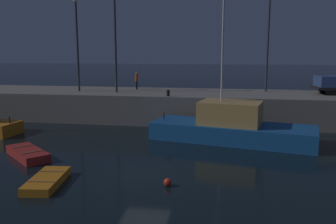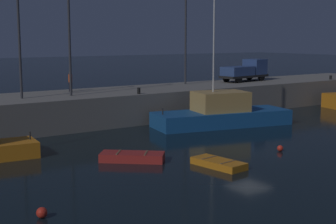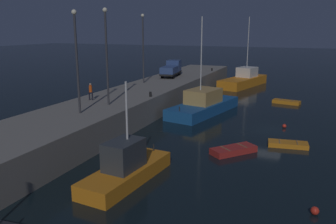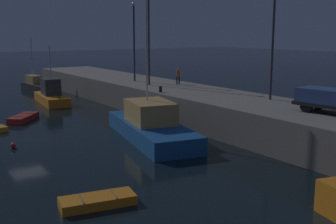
{
  "view_description": "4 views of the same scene",
  "coord_description": "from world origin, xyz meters",
  "px_view_note": "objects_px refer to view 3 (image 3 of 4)",
  "views": [
    {
      "loc": [
        4.17,
        -17.51,
        6.49
      ],
      "look_at": [
        -0.79,
        12.51,
        1.25
      ],
      "focal_mm": 38.03,
      "sensor_mm": 36.0,
      "label": 1
    },
    {
      "loc": [
        -22.69,
        -23.32,
        7.36
      ],
      "look_at": [
        0.72,
        10.46,
        1.21
      ],
      "focal_mm": 53.33,
      "sensor_mm": 36.0,
      "label": 2
    },
    {
      "loc": [
        -34.76,
        -3.35,
        9.89
      ],
      "look_at": [
        -1.88,
        10.11,
        1.37
      ],
      "focal_mm": 37.48,
      "sensor_mm": 36.0,
      "label": 3
    },
    {
      "loc": [
        31.0,
        -8.23,
        7.97
      ],
      "look_at": [
        1.31,
        12.03,
        1.15
      ],
      "focal_mm": 44.31,
      "sensor_mm": 36.0,
      "label": 4
    }
  ],
  "objects_px": {
    "mooring_buoy_mid": "(284,126)",
    "bollard_west": "(212,69)",
    "rowboat_white_mid": "(286,102)",
    "fishing_boat_blue": "(126,168)",
    "fishing_trawler_red": "(204,104)",
    "dockworker": "(91,91)",
    "fishing_boat_orange": "(244,80)",
    "dinghy_red_small": "(233,150)",
    "bollard_central": "(150,94)",
    "dinghy_orange_near": "(288,144)",
    "lamp_post_central": "(143,44)",
    "mooring_buoy_near": "(315,211)",
    "lamp_post_west": "(77,55)",
    "utility_truck": "(171,69)",
    "lamp_post_east": "(106,50)"
  },
  "relations": [
    {
      "from": "dinghy_red_small",
      "to": "mooring_buoy_mid",
      "type": "distance_m",
      "value": 9.84
    },
    {
      "from": "lamp_post_west",
      "to": "lamp_post_east",
      "type": "height_order",
      "value": "lamp_post_east"
    },
    {
      "from": "mooring_buoy_near",
      "to": "fishing_boat_orange",
      "type": "bearing_deg",
      "value": 15.35
    },
    {
      "from": "fishing_boat_blue",
      "to": "rowboat_white_mid",
      "type": "xyz_separation_m",
      "value": [
        29.86,
        -8.0,
        -0.74
      ]
    },
    {
      "from": "fishing_boat_orange",
      "to": "fishing_trawler_red",
      "type": "bearing_deg",
      "value": 178.11
    },
    {
      "from": "lamp_post_east",
      "to": "utility_truck",
      "type": "bearing_deg",
      "value": 5.14
    },
    {
      "from": "fishing_trawler_red",
      "to": "fishing_boat_blue",
      "type": "height_order",
      "value": "fishing_trawler_red"
    },
    {
      "from": "rowboat_white_mid",
      "to": "utility_truck",
      "type": "distance_m",
      "value": 17.62
    },
    {
      "from": "lamp_post_west",
      "to": "utility_truck",
      "type": "xyz_separation_m",
      "value": [
        25.3,
        1.43,
        -3.9
      ]
    },
    {
      "from": "bollard_west",
      "to": "bollard_central",
      "type": "xyz_separation_m",
      "value": [
        -25.67,
        -0.13,
        0.04
      ]
    },
    {
      "from": "fishing_trawler_red",
      "to": "lamp_post_central",
      "type": "height_order",
      "value": "lamp_post_central"
    },
    {
      "from": "dinghy_orange_near",
      "to": "lamp_post_central",
      "type": "relative_size",
      "value": 0.38
    },
    {
      "from": "fishing_boat_orange",
      "to": "lamp_post_central",
      "type": "distance_m",
      "value": 22.47
    },
    {
      "from": "fishing_boat_orange",
      "to": "dinghy_orange_near",
      "type": "height_order",
      "value": "fishing_boat_orange"
    },
    {
      "from": "lamp_post_east",
      "to": "utility_truck",
      "type": "relative_size",
      "value": 1.45
    },
    {
      "from": "bollard_west",
      "to": "dockworker",
      "type": "bearing_deg",
      "value": 170.88
    },
    {
      "from": "fishing_boat_blue",
      "to": "fishing_boat_orange",
      "type": "relative_size",
      "value": 0.62
    },
    {
      "from": "dinghy_orange_near",
      "to": "dockworker",
      "type": "height_order",
      "value": "dockworker"
    },
    {
      "from": "lamp_post_east",
      "to": "bollard_central",
      "type": "height_order",
      "value": "lamp_post_east"
    },
    {
      "from": "fishing_boat_blue",
      "to": "utility_truck",
      "type": "distance_m",
      "value": 32.63
    },
    {
      "from": "lamp_post_west",
      "to": "bollard_central",
      "type": "distance_m",
      "value": 10.69
    },
    {
      "from": "fishing_trawler_red",
      "to": "bollard_west",
      "type": "height_order",
      "value": "fishing_trawler_red"
    },
    {
      "from": "dinghy_orange_near",
      "to": "dockworker",
      "type": "distance_m",
      "value": 19.89
    },
    {
      "from": "lamp_post_west",
      "to": "dockworker",
      "type": "height_order",
      "value": "lamp_post_west"
    },
    {
      "from": "dockworker",
      "to": "dinghy_orange_near",
      "type": "bearing_deg",
      "value": -88.77
    },
    {
      "from": "dinghy_orange_near",
      "to": "rowboat_white_mid",
      "type": "distance_m",
      "value": 18.45
    },
    {
      "from": "fishing_boat_orange",
      "to": "mooring_buoy_mid",
      "type": "relative_size",
      "value": 32.16
    },
    {
      "from": "fishing_trawler_red",
      "to": "mooring_buoy_mid",
      "type": "bearing_deg",
      "value": -108.21
    },
    {
      "from": "dinghy_orange_near",
      "to": "bollard_west",
      "type": "relative_size",
      "value": 7.36
    },
    {
      "from": "bollard_central",
      "to": "fishing_boat_orange",
      "type": "bearing_deg",
      "value": -10.64
    },
    {
      "from": "dinghy_orange_near",
      "to": "lamp_post_east",
      "type": "relative_size",
      "value": 0.37
    },
    {
      "from": "fishing_boat_orange",
      "to": "dinghy_orange_near",
      "type": "xyz_separation_m",
      "value": [
        -31.13,
        -9.52,
        -0.87
      ]
    },
    {
      "from": "fishing_trawler_red",
      "to": "dockworker",
      "type": "relative_size",
      "value": 6.89
    },
    {
      "from": "bollard_central",
      "to": "mooring_buoy_near",
      "type": "bearing_deg",
      "value": -131.65
    },
    {
      "from": "rowboat_white_mid",
      "to": "dinghy_orange_near",
      "type": "bearing_deg",
      "value": -175.55
    },
    {
      "from": "mooring_buoy_mid",
      "to": "bollard_west",
      "type": "height_order",
      "value": "bollard_west"
    },
    {
      "from": "fishing_boat_blue",
      "to": "bollard_central",
      "type": "height_order",
      "value": "fishing_boat_blue"
    },
    {
      "from": "fishing_boat_orange",
      "to": "dinghy_red_small",
      "type": "bearing_deg",
      "value": -170.9
    },
    {
      "from": "dinghy_orange_near",
      "to": "bollard_central",
      "type": "distance_m",
      "value": 15.36
    },
    {
      "from": "dinghy_red_small",
      "to": "bollard_central",
      "type": "height_order",
      "value": "bollard_central"
    },
    {
      "from": "lamp_post_west",
      "to": "dockworker",
      "type": "distance_m",
      "value": 6.99
    },
    {
      "from": "rowboat_white_mid",
      "to": "mooring_buoy_mid",
      "type": "distance_m",
      "value": 12.52
    },
    {
      "from": "dinghy_orange_near",
      "to": "lamp_post_central",
      "type": "height_order",
      "value": "lamp_post_central"
    },
    {
      "from": "dinghy_red_small",
      "to": "utility_truck",
      "type": "xyz_separation_m",
      "value": [
        23.11,
        14.65,
        3.54
      ]
    },
    {
      "from": "dinghy_orange_near",
      "to": "lamp_post_west",
      "type": "relative_size",
      "value": 0.39
    },
    {
      "from": "mooring_buoy_near",
      "to": "utility_truck",
      "type": "xyz_separation_m",
      "value": [
        31.06,
        20.78,
        3.56
      ]
    },
    {
      "from": "fishing_boat_orange",
      "to": "dinghy_red_small",
      "type": "xyz_separation_m",
      "value": [
        -34.52,
        -5.53,
        -0.81
      ]
    },
    {
      "from": "lamp_post_east",
      "to": "lamp_post_central",
      "type": "height_order",
      "value": "lamp_post_east"
    },
    {
      "from": "fishing_trawler_red",
      "to": "fishing_boat_orange",
      "type": "distance_m",
      "value": 22.12
    },
    {
      "from": "fishing_trawler_red",
      "to": "lamp_post_central",
      "type": "relative_size",
      "value": 1.34
    }
  ]
}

